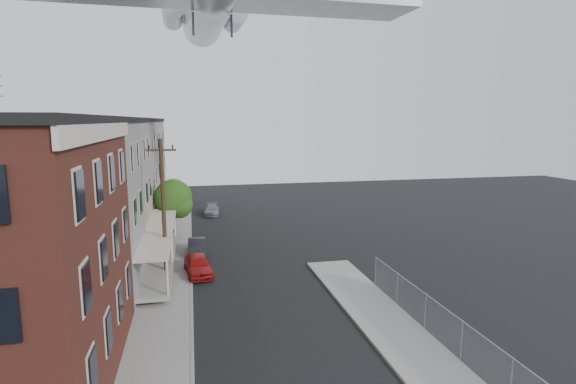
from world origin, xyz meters
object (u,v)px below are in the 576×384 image
object	(u,v)px
street_tree	(175,200)
car_near	(198,265)
car_far	(212,210)
utility_pole	(164,208)
car_mid	(197,247)

from	to	relation	value
street_tree	car_near	xyz separation A→B (m)	(1.67, -9.42, -2.78)
street_tree	car_far	world-z (taller)	street_tree
street_tree	car_far	size ratio (longest dim) A/B	1.37
utility_pole	street_tree	distance (m)	10.00
street_tree	car_far	xyz separation A→B (m)	(3.47, 9.68, -2.90)
car_near	car_mid	bearing A→B (deg)	83.04
utility_pole	car_far	bearing A→B (deg)	79.03
utility_pole	car_near	bearing A→B (deg)	14.05
car_mid	street_tree	bearing A→B (deg)	107.36
utility_pole	street_tree	world-z (taller)	utility_pole
car_near	car_far	distance (m)	19.19
car_near	car_far	size ratio (longest dim) A/B	1.04
street_tree	car_mid	distance (m)	5.93
utility_pole	car_near	world-z (taller)	utility_pole
car_far	car_mid	bearing A→B (deg)	-92.86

